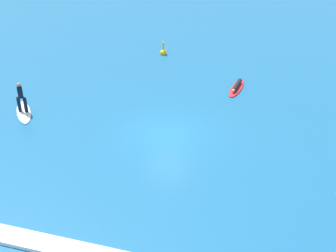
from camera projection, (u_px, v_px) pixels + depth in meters
ground_plane at (168, 134)px, 25.30m from camera, size 120.00×120.00×0.00m
surfer_on_red_board at (237, 87)px, 29.93m from camera, size 0.97×2.75×0.39m
surfer_on_white_board at (23, 106)px, 27.08m from camera, size 2.28×2.75×1.93m
marker_buoy at (163, 52)px, 34.89m from camera, size 0.49×0.49×1.09m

